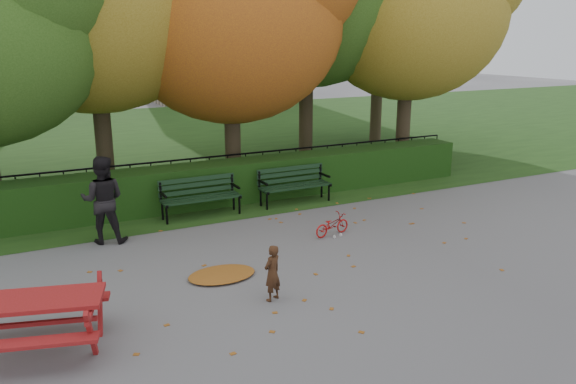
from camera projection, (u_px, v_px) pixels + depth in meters
name	position (u px, v px, depth m)	size (l,w,h in m)	color
ground	(333.00, 261.00, 10.24)	(90.00, 90.00, 0.00)	slate
grass_strip	(150.00, 141.00, 22.29)	(90.00, 90.00, 0.00)	#193611
building_right	(216.00, 5.00, 36.24)	(9.00, 6.00, 12.00)	#A89E86
hedge	(240.00, 181.00, 13.98)	(13.00, 0.90, 1.00)	black
iron_fence	(228.00, 173.00, 14.66)	(14.00, 0.04, 1.02)	black
tree_c	(245.00, 2.00, 14.46)	(6.30, 6.00, 8.00)	#32261C
bench_left	(200.00, 194.00, 12.72)	(1.80, 0.57, 0.88)	black
bench_right	(294.00, 182.00, 13.77)	(1.80, 0.57, 0.88)	black
picnic_table	(34.00, 310.00, 7.16)	(2.02, 1.79, 0.83)	maroon
leaf_pile	(222.00, 274.00, 9.55)	(1.17, 0.81, 0.08)	brown
leaf_scatter	(325.00, 255.00, 10.49)	(9.00, 5.70, 0.01)	brown
child	(272.00, 273.00, 8.60)	(0.33, 0.21, 0.90)	#382012
adult	(103.00, 200.00, 10.98)	(0.85, 0.66, 1.75)	black
bicycle	(332.00, 225.00, 11.53)	(0.30, 0.86, 0.45)	#A9100F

